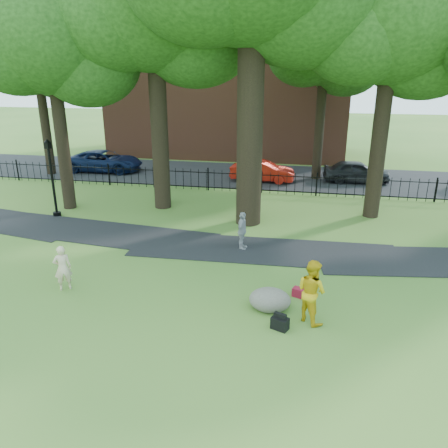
% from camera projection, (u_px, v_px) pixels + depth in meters
% --- Properties ---
extents(ground, '(120.00, 120.00, 0.00)m').
position_uv_depth(ground, '(215.00, 298.00, 13.14)').
color(ground, '#396824').
rests_on(ground, ground).
extents(footpath, '(36.07, 3.85, 0.03)m').
position_uv_depth(footpath, '(263.00, 251.00, 16.56)').
color(footpath, black).
rests_on(footpath, ground).
extents(street, '(80.00, 7.00, 0.02)m').
position_uv_depth(street, '(268.00, 176.00, 27.92)').
color(street, black).
rests_on(street, ground).
extents(iron_fence, '(44.00, 0.04, 1.20)m').
position_uv_depth(iron_fence, '(261.00, 182.00, 24.03)').
color(iron_fence, black).
rests_on(iron_fence, ground).
extents(brick_building, '(18.00, 8.00, 12.00)m').
position_uv_depth(brick_building, '(230.00, 75.00, 34.01)').
color(brick_building, brown).
rests_on(brick_building, ground).
extents(tree_row, '(26.82, 7.96, 12.42)m').
position_uv_depth(tree_row, '(269.00, 27.00, 18.06)').
color(tree_row, black).
rests_on(tree_row, ground).
extents(woman, '(0.64, 0.59, 1.46)m').
position_uv_depth(woman, '(63.00, 268.00, 13.46)').
color(woman, beige).
rests_on(woman, ground).
extents(man, '(1.10, 1.10, 1.80)m').
position_uv_depth(man, '(312.00, 291.00, 11.70)').
color(man, gold).
rests_on(man, ground).
extents(pedestrian, '(0.46, 0.90, 1.47)m').
position_uv_depth(pedestrian, '(242.00, 231.00, 16.50)').
color(pedestrian, '#9A9A9E').
rests_on(pedestrian, ground).
extents(boulder, '(1.21, 0.92, 0.70)m').
position_uv_depth(boulder, '(270.00, 298.00, 12.46)').
color(boulder, '#615A51').
rests_on(boulder, ground).
extents(lamppost, '(0.36, 0.36, 3.60)m').
position_uv_depth(lamppost, '(52.00, 179.00, 19.86)').
color(lamppost, black).
rests_on(lamppost, ground).
extents(backpack, '(0.52, 0.43, 0.33)m').
position_uv_depth(backpack, '(280.00, 323.00, 11.56)').
color(backpack, black).
rests_on(backpack, ground).
extents(red_bag, '(0.46, 0.38, 0.27)m').
position_uv_depth(red_bag, '(299.00, 293.00, 13.20)').
color(red_bag, maroon).
rests_on(red_bag, ground).
extents(red_sedan, '(3.91, 1.52, 1.27)m').
position_uv_depth(red_sedan, '(262.00, 171.00, 26.54)').
color(red_sedan, '#AF180D').
rests_on(red_sedan, ground).
extents(navy_van, '(5.05, 2.45, 1.38)m').
position_uv_depth(navy_van, '(105.00, 161.00, 29.10)').
color(navy_van, '#0B1637').
rests_on(navy_van, ground).
extents(grey_car, '(4.00, 1.81, 1.33)m').
position_uv_depth(grey_car, '(356.00, 172.00, 26.26)').
color(grey_car, black).
rests_on(grey_car, ground).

